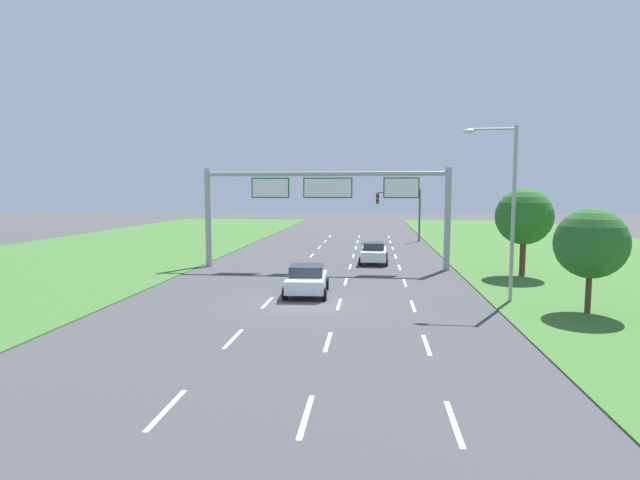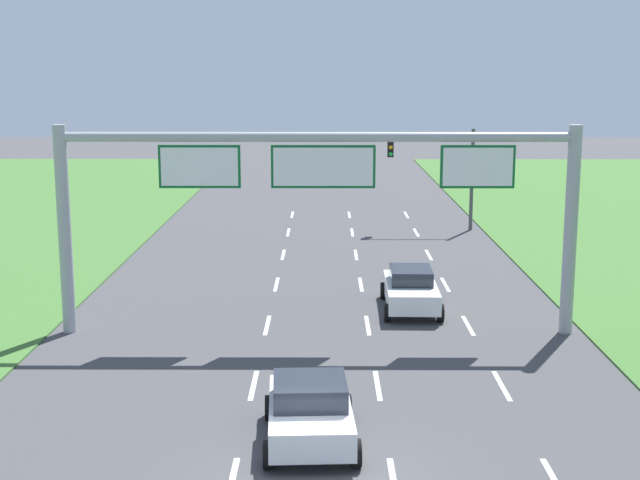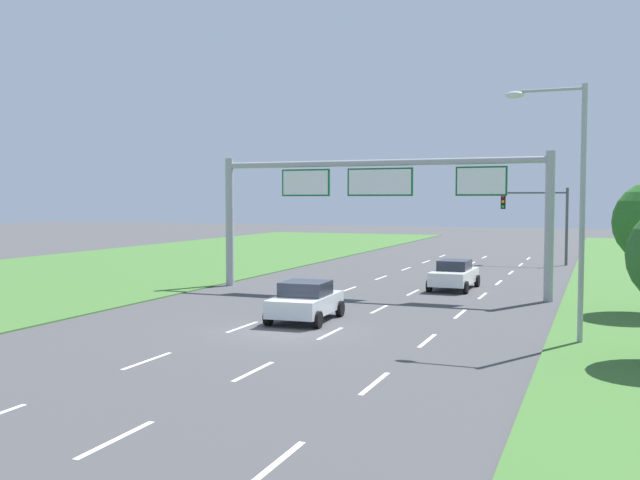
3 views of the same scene
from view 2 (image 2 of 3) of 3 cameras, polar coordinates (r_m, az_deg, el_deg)
name	(u,v)px [view 2 (image 2 of 3)]	position (r m, az deg, el deg)	size (l,w,h in m)	color
lane_dashes_inner_left	(261,352)	(28.34, -3.79, -7.16)	(0.14, 56.40, 0.01)	white
lane_dashes_inner_right	(372,352)	(28.30, 3.35, -7.18)	(0.14, 56.40, 0.01)	white
lane_dashes_slip	(483,352)	(28.70, 10.40, -7.08)	(0.14, 56.40, 0.01)	white
car_near_red	(411,289)	(33.12, 5.83, -3.14)	(2.17, 4.34, 1.55)	white
car_lead_silver	(310,410)	(21.54, -0.65, -10.86)	(2.36, 4.00, 1.55)	silver
sign_gantry	(320,188)	(29.30, 0.00, 3.38)	(17.24, 0.44, 7.00)	#9EA0A5
traffic_light_mast	(437,160)	(49.33, 7.51, 5.07)	(4.76, 0.49, 5.60)	#47494F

